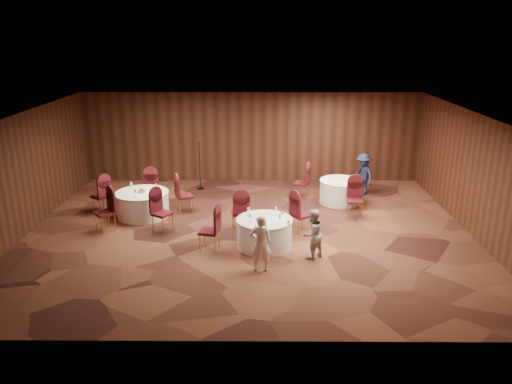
{
  "coord_description": "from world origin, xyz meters",
  "views": [
    {
      "loc": [
        0.29,
        -12.6,
        5.26
      ],
      "look_at": [
        0.2,
        0.2,
        1.1
      ],
      "focal_mm": 35.0,
      "sensor_mm": 36.0,
      "label": 1
    }
  ],
  "objects_px": {
    "table_main": "(264,233)",
    "table_right": "(341,191)",
    "table_left": "(143,204)",
    "man_c": "(363,174)",
    "mic_stand": "(200,176)",
    "woman_a": "(261,243)",
    "woman_b": "(312,234)"
  },
  "relations": [
    {
      "from": "table_main",
      "to": "table_right",
      "type": "height_order",
      "value": "same"
    },
    {
      "from": "table_left",
      "to": "table_right",
      "type": "xyz_separation_m",
      "value": [
        6.04,
        1.26,
        0.0
      ]
    },
    {
      "from": "man_c",
      "to": "table_right",
      "type": "bearing_deg",
      "value": -73.77
    },
    {
      "from": "table_right",
      "to": "woman_b",
      "type": "bearing_deg",
      "value": -107.98
    },
    {
      "from": "table_main",
      "to": "table_right",
      "type": "xyz_separation_m",
      "value": [
        2.46,
        3.42,
        0.0
      ]
    },
    {
      "from": "table_main",
      "to": "woman_b",
      "type": "xyz_separation_m",
      "value": [
        1.14,
        -0.67,
        0.24
      ]
    },
    {
      "from": "table_main",
      "to": "man_c",
      "type": "bearing_deg",
      "value": 52.03
    },
    {
      "from": "mic_stand",
      "to": "woman_a",
      "type": "distance_m",
      "value": 6.52
    },
    {
      "from": "mic_stand",
      "to": "woman_b",
      "type": "bearing_deg",
      "value": -58.91
    },
    {
      "from": "table_main",
      "to": "woman_a",
      "type": "distance_m",
      "value": 1.38
    },
    {
      "from": "table_left",
      "to": "table_right",
      "type": "height_order",
      "value": "same"
    },
    {
      "from": "table_main",
      "to": "table_left",
      "type": "relative_size",
      "value": 0.91
    },
    {
      "from": "table_left",
      "to": "woman_b",
      "type": "height_order",
      "value": "woman_b"
    },
    {
      "from": "table_left",
      "to": "mic_stand",
      "type": "relative_size",
      "value": 0.95
    },
    {
      "from": "woman_b",
      "to": "man_c",
      "type": "relative_size",
      "value": 0.88
    },
    {
      "from": "woman_b",
      "to": "mic_stand",
      "type": "bearing_deg",
      "value": -98.18
    },
    {
      "from": "table_left",
      "to": "woman_a",
      "type": "xyz_separation_m",
      "value": [
        3.48,
        -3.51,
        0.3
      ]
    },
    {
      "from": "woman_a",
      "to": "woman_b",
      "type": "height_order",
      "value": "woman_a"
    },
    {
      "from": "woman_a",
      "to": "table_right",
      "type": "bearing_deg",
      "value": -117.89
    },
    {
      "from": "table_left",
      "to": "woman_b",
      "type": "xyz_separation_m",
      "value": [
        4.71,
        -2.83,
        0.24
      ]
    },
    {
      "from": "table_left",
      "to": "man_c",
      "type": "bearing_deg",
      "value": 16.89
    },
    {
      "from": "table_main",
      "to": "table_right",
      "type": "distance_m",
      "value": 4.22
    },
    {
      "from": "table_right",
      "to": "woman_a",
      "type": "xyz_separation_m",
      "value": [
        -2.56,
        -4.77,
        0.3
      ]
    },
    {
      "from": "table_right",
      "to": "man_c",
      "type": "distance_m",
      "value": 1.24
    },
    {
      "from": "table_right",
      "to": "woman_b",
      "type": "height_order",
      "value": "woman_b"
    },
    {
      "from": "table_right",
      "to": "woman_a",
      "type": "bearing_deg",
      "value": -118.23
    },
    {
      "from": "mic_stand",
      "to": "woman_a",
      "type": "xyz_separation_m",
      "value": [
        2.08,
        -6.17,
        0.19
      ]
    },
    {
      "from": "table_right",
      "to": "woman_a",
      "type": "height_order",
      "value": "woman_a"
    },
    {
      "from": "woman_b",
      "to": "table_right",
      "type": "bearing_deg",
      "value": -147.26
    },
    {
      "from": "table_main",
      "to": "woman_b",
      "type": "distance_m",
      "value": 1.34
    },
    {
      "from": "man_c",
      "to": "table_left",
      "type": "bearing_deg",
      "value": -101.08
    },
    {
      "from": "table_main",
      "to": "table_left",
      "type": "height_order",
      "value": "same"
    }
  ]
}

